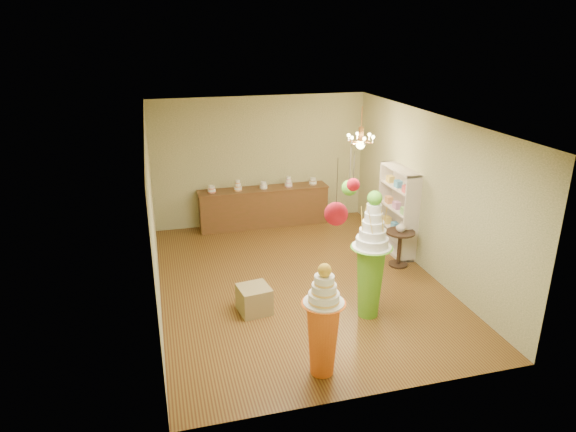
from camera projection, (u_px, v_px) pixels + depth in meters
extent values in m
plane|color=brown|center=(299.00, 281.00, 9.52)|extent=(6.50, 6.50, 0.00)
plane|color=white|center=(300.00, 120.00, 8.48)|extent=(6.50, 6.50, 0.00)
cube|color=tan|center=(261.00, 161.00, 11.94)|extent=(5.00, 0.04, 3.00)
cube|color=tan|center=(376.00, 292.00, 6.06)|extent=(5.00, 0.04, 3.00)
cube|color=tan|center=(153.00, 218.00, 8.40)|extent=(0.04, 6.50, 3.00)
cube|color=tan|center=(427.00, 194.00, 9.61)|extent=(0.04, 6.50, 3.00)
cone|color=#5DAA25|center=(370.00, 282.00, 8.22)|extent=(0.60, 0.60, 1.20)
cylinder|color=white|center=(372.00, 247.00, 8.01)|extent=(0.81, 0.81, 0.03)
cylinder|color=white|center=(372.00, 242.00, 7.98)|extent=(0.66, 0.66, 0.14)
cylinder|color=white|center=(373.00, 234.00, 7.93)|extent=(0.54, 0.54, 0.14)
cylinder|color=white|center=(373.00, 225.00, 7.88)|extent=(0.45, 0.45, 0.14)
cylinder|color=white|center=(374.00, 217.00, 7.83)|extent=(0.36, 0.36, 0.14)
cylinder|color=white|center=(374.00, 208.00, 7.79)|extent=(0.30, 0.30, 0.14)
sphere|color=#51A824|center=(375.00, 198.00, 7.73)|extent=(0.23, 0.23, 0.23)
cone|color=orange|center=(323.00, 338.00, 6.85)|extent=(0.49, 0.49, 1.07)
cylinder|color=white|center=(324.00, 302.00, 6.66)|extent=(0.59, 0.59, 0.03)
cylinder|color=white|center=(324.00, 297.00, 6.63)|extent=(0.44, 0.44, 0.12)
cylinder|color=white|center=(324.00, 289.00, 6.59)|extent=(0.35, 0.35, 0.12)
cylinder|color=white|center=(324.00, 280.00, 6.54)|extent=(0.28, 0.28, 0.12)
sphere|color=gold|center=(325.00, 270.00, 6.50)|extent=(0.18, 0.18, 0.18)
cube|color=olive|center=(254.00, 299.00, 8.44)|extent=(0.56, 0.56, 0.45)
cube|color=#58361B|center=(264.00, 207.00, 12.06)|extent=(3.00, 0.50, 0.90)
cube|color=#58361B|center=(264.00, 189.00, 11.90)|extent=(3.04, 0.54, 0.03)
cylinder|color=white|center=(212.00, 189.00, 11.57)|extent=(0.18, 0.18, 0.16)
cylinder|color=white|center=(238.00, 185.00, 11.71)|extent=(0.18, 0.18, 0.24)
cylinder|color=white|center=(263.00, 185.00, 11.86)|extent=(0.18, 0.18, 0.16)
cylinder|color=white|center=(288.00, 181.00, 12.00)|extent=(0.18, 0.18, 0.24)
cylinder|color=white|center=(313.00, 181.00, 12.15)|extent=(0.18, 0.18, 0.16)
cube|color=beige|center=(404.00, 210.00, 10.53)|extent=(0.04, 1.20, 1.80)
cube|color=beige|center=(396.00, 229.00, 10.63)|extent=(0.30, 1.14, 0.03)
cube|color=beige|center=(397.00, 209.00, 10.48)|extent=(0.30, 1.14, 0.03)
cube|color=beige|center=(399.00, 188.00, 10.32)|extent=(0.30, 1.14, 0.03)
cylinder|color=black|center=(398.00, 264.00, 10.17)|extent=(0.41, 0.41, 0.04)
cylinder|color=black|center=(399.00, 249.00, 10.05)|extent=(0.08, 0.08, 0.70)
cylinder|color=black|center=(401.00, 232.00, 9.93)|extent=(0.61, 0.61, 0.04)
imported|color=beige|center=(401.00, 227.00, 9.89)|extent=(0.23, 0.23, 0.20)
cylinder|color=#3E362D|center=(337.00, 186.00, 6.14)|extent=(0.01, 0.01, 0.70)
sphere|color=red|center=(336.00, 214.00, 6.27)|extent=(0.29, 0.29, 0.29)
cylinder|color=#3E362D|center=(350.00, 166.00, 6.85)|extent=(0.01, 0.01, 0.61)
sphere|color=#51A824|center=(349.00, 188.00, 6.95)|extent=(0.22, 0.22, 0.22)
cylinder|color=#3E362D|center=(354.00, 168.00, 6.40)|extent=(0.01, 0.01, 0.43)
sphere|color=red|center=(353.00, 185.00, 6.48)|extent=(0.17, 0.17, 0.17)
cylinder|color=#E69051|center=(362.00, 119.00, 9.97)|extent=(0.02, 0.02, 0.50)
cylinder|color=#E69051|center=(361.00, 135.00, 10.08)|extent=(0.10, 0.10, 0.30)
sphere|color=#FDEE8B|center=(360.00, 145.00, 10.15)|extent=(0.18, 0.18, 0.18)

